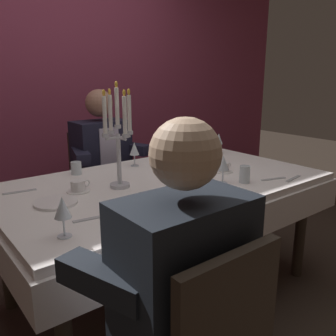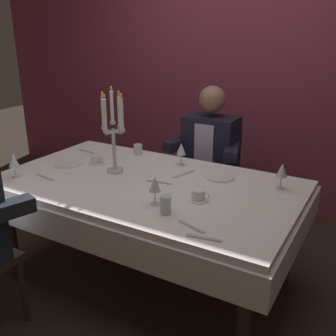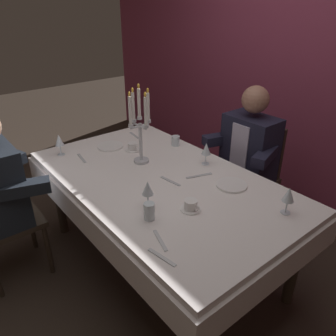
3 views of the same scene
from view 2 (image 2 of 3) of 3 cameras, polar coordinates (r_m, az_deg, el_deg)
The scene contains 21 objects.
ground_plane at distance 2.85m, azimuth -2.87°, elevation -15.88°, with size 12.00×12.00×0.00m, color #342921.
back_wall at distance 3.83m, azimuth 10.76°, elevation 14.79°, with size 6.00×0.12×2.70m, color #8D3550.
dining_table at distance 2.54m, azimuth -3.11°, elevation -4.43°, with size 1.94×1.14×0.74m.
candelabra at distance 2.60m, azimuth -7.99°, elevation 5.12°, with size 0.19×0.19×0.58m.
dinner_plate_0 at distance 2.89m, azimuth -14.29°, elevation 0.68°, with size 0.21×0.21×0.01m, color white.
dinner_plate_1 at distance 2.57m, azimuth 7.50°, elevation -1.26°, with size 0.20×0.20×0.01m, color white.
wine_glass_0 at distance 2.75m, azimuth 1.93°, elevation 2.70°, with size 0.07×0.07×0.16m.
wine_glass_1 at distance 2.13m, azimuth -1.94°, elevation -2.43°, with size 0.07×0.07×0.16m.
wine_glass_2 at distance 2.43m, azimuth 16.28°, elevation -0.44°, with size 0.07×0.07×0.16m.
wine_glass_3 at distance 2.70m, azimuth -21.58°, elevation 0.95°, with size 0.07×0.07×0.16m.
water_tumbler_0 at distance 2.05m, azimuth -0.35°, elevation -5.37°, with size 0.06×0.06×0.10m, color silver.
water_tumbler_1 at distance 3.01m, azimuth -4.39°, elevation 2.70°, with size 0.07×0.07×0.08m, color silver.
coffee_cup_0 at distance 2.22m, azimuth 4.45°, elevation -4.04°, with size 0.13×0.12×0.06m.
coffee_cup_1 at distance 2.85m, azimuth -10.35°, elevation 1.14°, with size 0.13×0.12×0.06m.
knife_0 at distance 2.60m, azimuth 2.27°, elevation -0.93°, with size 0.19×0.02×0.01m, color #B7B7BC.
fork_1 at distance 1.94m, azimuth 3.40°, elevation -8.50°, with size 0.17×0.02×0.01m, color #B7B7BC.
spoon_2 at distance 2.67m, azimuth -17.53°, elevation -1.30°, with size 0.17×0.02×0.01m, color #B7B7BC.
fork_3 at distance 2.47m, azimuth -1.25°, elevation -2.09°, with size 0.17×0.02×0.01m, color #B7B7BC.
fork_4 at distance 1.85m, azimuth 5.26°, elevation -10.11°, with size 0.17×0.02×0.01m, color #B7B7BC.
fork_5 at distance 3.14m, azimuth -11.76°, elevation 2.37°, with size 0.17×0.02×0.01m, color #B7B7BC.
seated_diner_1 at distance 3.21m, azimuth 6.25°, elevation 2.91°, with size 0.63×0.48×1.24m.
Camera 2 is at (1.27, -1.94, 1.66)m, focal length 41.82 mm.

